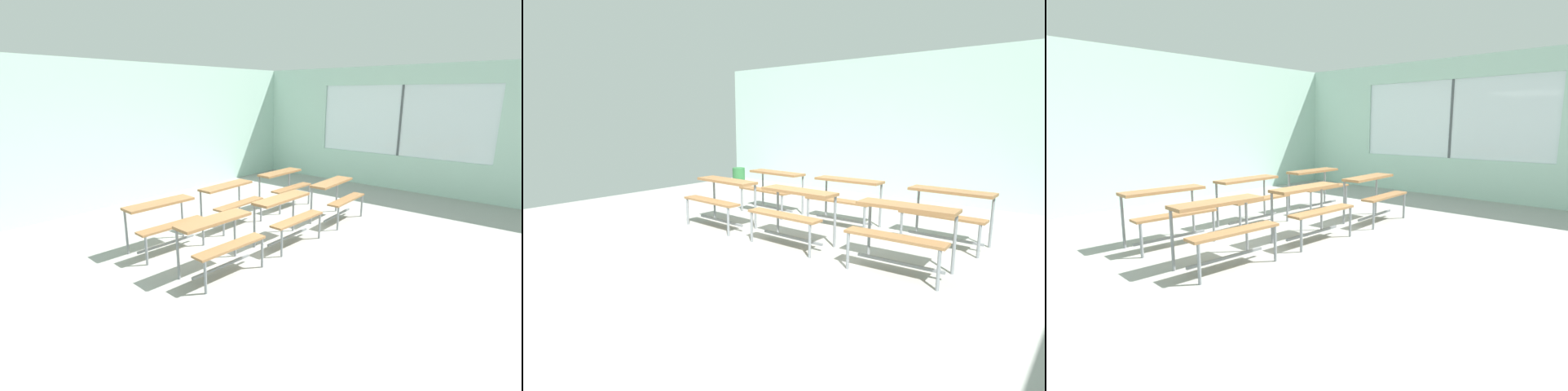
{
  "view_description": "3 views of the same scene",
  "coord_description": "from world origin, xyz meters",
  "views": [
    {
      "loc": [
        -4.39,
        -3.1,
        2.35
      ],
      "look_at": [
        0.33,
        0.98,
        0.68
      ],
      "focal_mm": 26.31,
      "sensor_mm": 36.0,
      "label": 1
    },
    {
      "loc": [
        3.54,
        -3.78,
        1.68
      ],
      "look_at": [
        -0.45,
        1.09,
        0.48
      ],
      "focal_mm": 27.73,
      "sensor_mm": 36.0,
      "label": 2
    },
    {
      "loc": [
        -3.8,
        -3.3,
        1.6
      ],
      "look_at": [
        0.53,
        0.69,
        0.56
      ],
      "focal_mm": 28.0,
      "sensor_mm": 36.0,
      "label": 3
    }
  ],
  "objects": [
    {
      "name": "desk_bench_r1c1",
      "position": [
        0.31,
        1.68,
        0.56
      ],
      "size": [
        1.12,
        0.62,
        0.74
      ],
      "rotation": [
        0.0,
        0.0,
        0.03
      ],
      "color": "olive",
      "rests_on": "ground"
    },
    {
      "name": "desk_bench_r1c2",
      "position": [
        1.89,
        1.68,
        0.56
      ],
      "size": [
        1.11,
        0.61,
        0.74
      ],
      "rotation": [
        0.0,
        0.0,
        -0.02
      ],
      "color": "olive",
      "rests_on": "ground"
    },
    {
      "name": "wall_back",
      "position": [
        0.0,
        4.5,
        1.5
      ],
      "size": [
        10.0,
        0.12,
        3.0
      ],
      "primitive_type": "cube",
      "color": "silver",
      "rests_on": "ground"
    },
    {
      "name": "desk_bench_r0c0",
      "position": [
        -1.17,
        0.4,
        0.56
      ],
      "size": [
        1.12,
        0.64,
        0.74
      ],
      "rotation": [
        0.0,
        0.0,
        -0.04
      ],
      "color": "olive",
      "rests_on": "ground"
    },
    {
      "name": "ground",
      "position": [
        0.0,
        0.0,
        -0.03
      ],
      "size": [
        10.0,
        9.0,
        0.05
      ],
      "primitive_type": "cube",
      "color": "#9E9E99"
    },
    {
      "name": "desk_bench_r0c2",
      "position": [
        1.82,
        0.37,
        0.56
      ],
      "size": [
        1.13,
        0.64,
        0.74
      ],
      "rotation": [
        0.0,
        0.0,
        0.04
      ],
      "color": "olive",
      "rests_on": "ground"
    },
    {
      "name": "desk_bench_r0c1",
      "position": [
        0.29,
        0.39,
        0.56
      ],
      "size": [
        1.11,
        0.61,
        0.74
      ],
      "rotation": [
        0.0,
        0.0,
        -0.02
      ],
      "color": "olive",
      "rests_on": "ground"
    },
    {
      "name": "desk_bench_r1c0",
      "position": [
        -1.17,
        1.63,
        0.56
      ],
      "size": [
        1.13,
        0.64,
        0.74
      ],
      "rotation": [
        0.0,
        0.0,
        -0.05
      ],
      "color": "olive",
      "rests_on": "ground"
    },
    {
      "name": "wall_right",
      "position": [
        5.0,
        -0.13,
        1.45
      ],
      "size": [
        0.12,
        9.0,
        3.0
      ],
      "color": "silver",
      "rests_on": "ground"
    }
  ]
}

